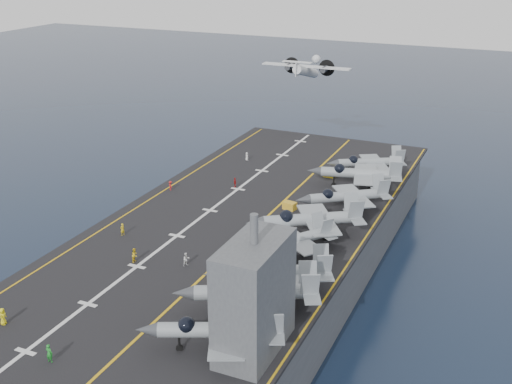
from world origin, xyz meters
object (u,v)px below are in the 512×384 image
at_px(fighter_jet_0, 220,328).
at_px(tow_cart_a, 219,274).
at_px(island_superstructure, 254,284).
at_px(transport_plane, 306,72).

distance_m(fighter_jet_0, tow_cart_a, 15.08).
xyz_separation_m(island_superstructure, transport_plane, (-24.73, 82.68, 4.50)).
bearing_deg(island_superstructure, fighter_jet_0, -151.23).
bearing_deg(fighter_jet_0, transport_plane, 104.42).
distance_m(island_superstructure, transport_plane, 86.41).
bearing_deg(island_superstructure, tow_cart_a, 130.94).
relative_size(fighter_jet_0, transport_plane, 0.88).
bearing_deg(transport_plane, island_superstructure, -73.35).
distance_m(tow_cart_a, transport_plane, 73.52).
height_order(island_superstructure, transport_plane, island_superstructure).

